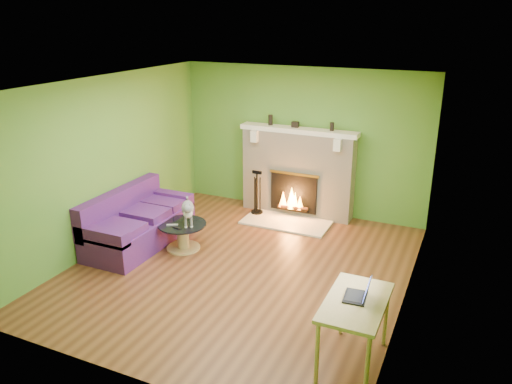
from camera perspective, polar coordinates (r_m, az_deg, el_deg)
floor at (r=7.22m, az=-1.72°, el=-8.67°), size 5.00×5.00×0.00m
ceiling at (r=6.41m, az=-1.96°, el=12.24°), size 5.00×5.00×0.00m
wall_back at (r=8.93m, az=5.28°, el=5.79°), size 5.00×0.00×5.00m
wall_front at (r=4.76m, az=-15.31°, el=-7.61°), size 5.00×0.00×5.00m
wall_left at (r=7.92m, az=-16.65°, el=3.24°), size 0.00×5.00×5.00m
wall_right at (r=6.11m, az=17.49°, el=-1.66°), size 0.00×5.00×5.00m
window_frame at (r=5.18m, az=16.30°, el=-2.39°), size 0.00×1.20×1.20m
window_pane at (r=5.19m, az=16.22°, el=-2.37°), size 0.00×1.06×1.06m
fireplace at (r=8.90m, az=4.78°, el=2.24°), size 2.10×0.46×1.58m
hearth at (r=8.71m, az=3.48°, el=-3.45°), size 1.50×0.75×0.03m
mantel at (r=8.68m, az=4.88°, el=7.04°), size 2.10×0.28×0.08m
sofa at (r=8.06m, az=-13.47°, el=-3.52°), size 0.88×1.89×0.85m
coffee_table at (r=7.76m, az=-8.37°, el=-4.80°), size 0.74×0.74×0.42m
desk at (r=5.21m, az=11.29°, el=-12.92°), size 0.58×1.01×0.75m
cat at (r=7.61m, az=-7.80°, el=-2.14°), size 0.56×0.69×0.41m
remote_silver at (r=7.65m, az=-9.55°, el=-3.73°), size 0.17×0.12×0.02m
remote_black at (r=7.54m, az=-9.04°, el=-4.06°), size 0.17×0.07×0.02m
laptop at (r=5.15m, az=11.35°, el=-10.73°), size 0.28×0.31×0.22m
fire_tools at (r=8.91m, az=0.11°, el=0.00°), size 0.21×0.21×0.80m
mantel_vase_left at (r=8.87m, az=1.67°, el=8.23°), size 0.08×0.08×0.18m
mantel_vase_right at (r=8.52m, az=8.68°, el=7.40°), size 0.07×0.07×0.14m
mantel_box at (r=8.72m, az=4.51°, el=7.70°), size 0.12×0.08×0.10m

